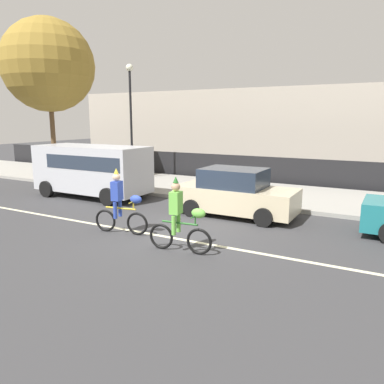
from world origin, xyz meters
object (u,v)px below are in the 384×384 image
at_px(parked_car_beige, 235,193).
at_px(street_lamp_post, 131,105).
at_px(parade_cyclist_cobalt, 121,205).
at_px(parked_van_silver, 93,167).
at_px(pedestrian_onlooker, 98,162).
at_px(parade_cyclist_lime, 180,219).

bearing_deg(parked_car_beige, street_lamp_post, 152.03).
bearing_deg(parked_car_beige, parade_cyclist_cobalt, -121.26).
xyz_separation_m(parked_van_silver, pedestrian_onlooker, (-2.70, 3.20, -0.27)).
distance_m(parked_car_beige, pedestrian_onlooker, 9.74).
bearing_deg(parade_cyclist_lime, pedestrian_onlooker, 142.28).
xyz_separation_m(parade_cyclist_cobalt, parked_van_silver, (-4.36, 3.53, 0.44)).
bearing_deg(pedestrian_onlooker, street_lamp_post, 24.03).
height_order(parade_cyclist_cobalt, parade_cyclist_lime, same).
relative_size(parked_car_beige, pedestrian_onlooker, 2.53).
height_order(parade_cyclist_cobalt, pedestrian_onlooker, parade_cyclist_cobalt).
relative_size(parade_cyclist_lime, parked_car_beige, 0.47).
relative_size(street_lamp_post, pedestrian_onlooker, 3.62).
bearing_deg(street_lamp_post, pedestrian_onlooker, -155.97).
relative_size(parade_cyclist_cobalt, parked_van_silver, 0.38).
bearing_deg(pedestrian_onlooker, parade_cyclist_cobalt, -43.61).
height_order(parade_cyclist_cobalt, street_lamp_post, street_lamp_post).
distance_m(parade_cyclist_cobalt, parked_van_silver, 5.63).
bearing_deg(street_lamp_post, parked_car_beige, -27.97).
height_order(parked_van_silver, street_lamp_post, street_lamp_post).
relative_size(parked_van_silver, parked_car_beige, 1.22).
xyz_separation_m(parked_van_silver, parked_car_beige, (6.49, -0.02, -0.50)).
bearing_deg(parked_van_silver, pedestrian_onlooker, 130.13).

